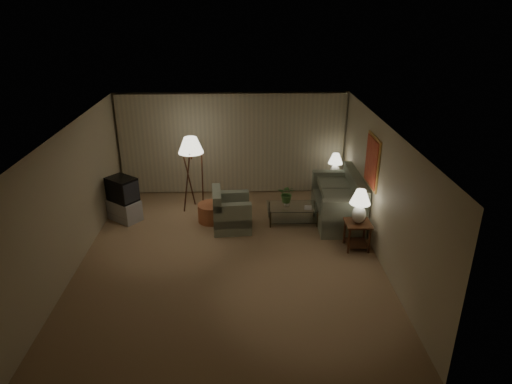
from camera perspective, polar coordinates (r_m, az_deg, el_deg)
ground at (r=9.46m, az=-3.18°, el=-8.06°), size 7.00×7.00×0.00m
room_shell at (r=10.11m, az=-3.10°, el=4.96°), size 6.04×7.02×2.72m
sofa at (r=10.92m, az=10.17°, el=-1.30°), size 2.07×1.13×0.89m
armchair at (r=10.41m, az=-3.05°, el=-2.65°), size 1.01×0.97×0.75m
side_table_near at (r=9.79m, az=12.54°, el=-4.74°), size 0.52×0.52×0.60m
side_table_far at (r=12.09m, az=9.70°, el=0.96°), size 0.50×0.42×0.60m
table_lamp_near at (r=9.52m, az=12.86°, el=-1.42°), size 0.43×0.43×0.73m
table_lamp_far at (r=11.89m, az=9.89°, el=3.55°), size 0.37×0.37×0.64m
coffee_table at (r=10.74m, az=4.64°, el=-2.42°), size 1.22×0.67×0.41m
tv_cabinet at (r=11.28m, az=-16.09°, el=-2.15°), size 1.20×1.20×0.50m
crt_tv at (r=11.07m, az=-16.39°, el=0.33°), size 1.11×1.10×0.56m
floor_lamp at (r=11.20m, az=-7.97°, el=2.42°), size 0.60×0.60×1.86m
ottoman at (r=10.84m, az=-5.58°, el=-2.58°), size 0.83×0.83×0.43m
vase at (r=10.63m, az=3.88°, el=-1.44°), size 0.16×0.16×0.13m
flowers at (r=10.52m, az=3.92°, el=-0.05°), size 0.47×0.43×0.43m
book at (r=10.61m, az=6.07°, el=-1.92°), size 0.20×0.25×0.02m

